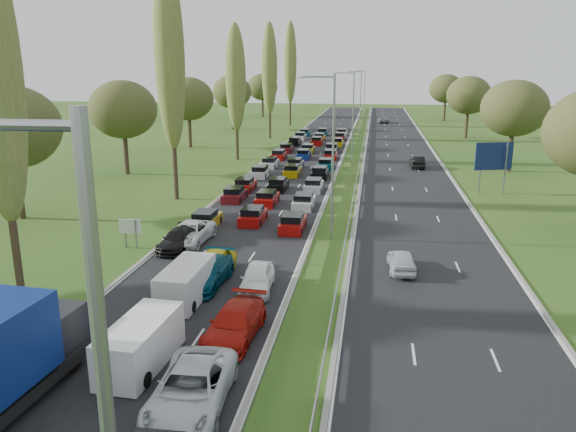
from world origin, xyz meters
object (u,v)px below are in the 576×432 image
at_px(near_car_3, 178,239).
at_px(white_van_front, 143,342).
at_px(near_car_2, 189,233).
at_px(info_sign, 130,229).
at_px(direction_sign, 494,158).
at_px(white_van_rear, 187,281).

bearing_deg(near_car_3, white_van_front, -73.89).
relative_size(near_car_2, info_sign, 2.63).
distance_m(near_car_3, direction_sign, 34.08).
relative_size(near_car_3, direction_sign, 0.91).
distance_m(near_car_3, white_van_front, 15.96).
xyz_separation_m(near_car_2, white_van_rear, (3.16, -9.78, 0.23)).
height_order(white_van_rear, info_sign, info_sign).
relative_size(white_van_front, info_sign, 2.39).
bearing_deg(white_van_front, direction_sign, 63.85).
distance_m(near_car_3, info_sign, 3.49).
xyz_separation_m(near_car_3, white_van_front, (3.91, -15.47, 0.33)).
xyz_separation_m(white_van_rear, info_sign, (-6.93, 8.16, 0.35)).
bearing_deg(info_sign, white_van_front, -64.32).
bearing_deg(info_sign, direction_sign, 38.35).
relative_size(near_car_2, white_van_front, 1.10).
xyz_separation_m(near_car_3, info_sign, (-3.41, -0.24, 0.66)).
bearing_deg(near_car_3, direction_sign, 43.54).
relative_size(near_car_2, white_van_rear, 1.12).
bearing_deg(direction_sign, white_van_front, -119.46).
xyz_separation_m(white_van_rear, direction_sign, (21.87, 30.94, 2.55)).
height_order(near_car_2, near_car_3, near_car_2).
relative_size(near_car_3, white_van_front, 0.94).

